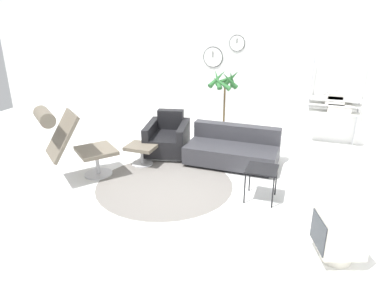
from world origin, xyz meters
name	(u,v)px	position (x,y,z in m)	size (l,w,h in m)	color
ground_plane	(177,182)	(0.00, 0.00, 0.00)	(12.00, 12.00, 0.00)	white
wall_back	(224,66)	(0.00, 2.73, 1.40)	(12.00, 0.09, 2.80)	white
round_rug	(165,184)	(-0.15, -0.14, 0.00)	(2.06, 2.06, 0.01)	slate
lounge_chair	(69,136)	(-1.53, -0.48, 0.72)	(1.11, 1.19, 1.18)	#BCBCC1
ottoman	(142,150)	(-0.82, 0.42, 0.26)	(0.49, 0.42, 0.35)	#BCBCC1
armchair_red	(168,139)	(-0.60, 1.05, 0.27)	(0.89, 1.03, 0.74)	silver
couch_low	(233,151)	(0.64, 0.99, 0.23)	(1.54, 0.83, 0.62)	black
side_table	(262,172)	(1.29, -0.11, 0.41)	(0.41, 0.41, 0.47)	black
crt_television	(338,235)	(2.23, -1.11, 0.29)	(0.55, 0.56, 0.53)	beige
potted_plant	(224,108)	(0.20, 2.04, 0.68)	(0.64, 0.60, 1.46)	#333338
shelf_unit	(336,104)	(2.26, 2.50, 0.84)	(0.95, 0.28, 1.67)	#BCBCC1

